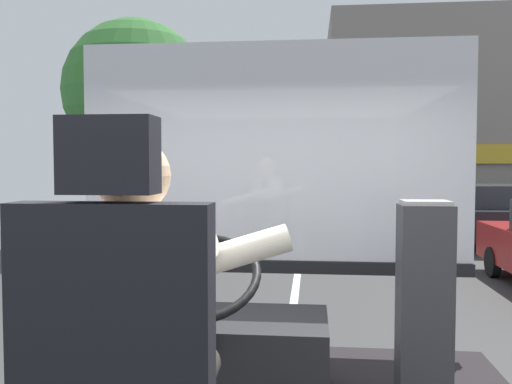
% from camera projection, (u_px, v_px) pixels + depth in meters
% --- Properties ---
extents(ground, '(18.00, 44.00, 0.06)m').
position_uv_depth(ground, '(299.00, 265.00, 10.68)').
color(ground, '#3A3A3A').
extents(bus_driver, '(0.83, 0.60, 0.82)m').
position_uv_depth(bus_driver, '(140.00, 324.00, 1.48)').
color(bus_driver, '#332D28').
rests_on(bus_driver, driver_seat).
extents(steering_console, '(1.10, 1.03, 0.86)m').
position_uv_depth(steering_console, '(217.00, 352.00, 2.70)').
color(steering_console, black).
rests_on(steering_console, bus_floor).
extents(fare_box, '(0.25, 0.21, 0.99)m').
position_uv_depth(fare_box, '(424.00, 303.00, 2.61)').
color(fare_box, '#333338').
rests_on(fare_box, bus_floor).
extents(windshield_panel, '(2.50, 0.08, 1.48)m').
position_uv_depth(windshield_panel, '(273.00, 183.00, 3.45)').
color(windshield_panel, silver).
extents(street_tree, '(3.58, 3.58, 5.57)m').
position_uv_depth(street_tree, '(136.00, 93.00, 13.45)').
color(street_tree, '#4C3828').
rests_on(street_tree, ground).
extents(shop_building, '(10.75, 4.61, 6.99)m').
position_uv_depth(shop_building, '(483.00, 121.00, 18.87)').
color(shop_building, gray).
rests_on(shop_building, ground).
extents(parked_car_black, '(1.78, 4.03, 1.48)m').
position_uv_depth(parked_car_black, '(487.00, 213.00, 13.35)').
color(parked_car_black, black).
rests_on(parked_car_black, ground).
extents(parked_car_silver, '(1.89, 4.28, 1.41)m').
position_uv_depth(parked_car_silver, '(434.00, 201.00, 18.52)').
color(parked_car_silver, silver).
rests_on(parked_car_silver, ground).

